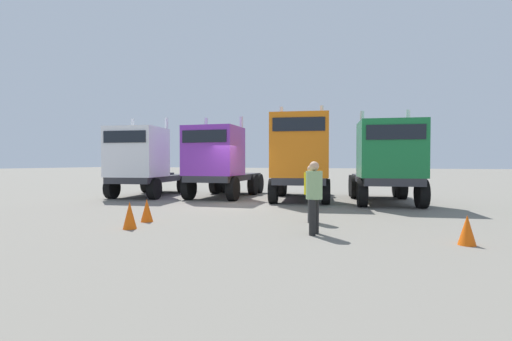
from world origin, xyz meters
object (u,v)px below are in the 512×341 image
at_px(semi_truck_green, 387,162).
at_px(visitor_in_hivis, 311,189).
at_px(semi_truck_purple, 219,161).
at_px(visitor_with_camera, 314,192).
at_px(traffic_cone_near, 147,210).
at_px(semi_truck_white, 144,162).
at_px(traffic_cone_far, 130,215).
at_px(semi_truck_orange, 300,157).
at_px(traffic_cone_mid, 467,230).

height_order(semi_truck_green, visitor_in_hivis, semi_truck_green).
bearing_deg(semi_truck_purple, visitor_with_camera, 35.11).
bearing_deg(semi_truck_green, traffic_cone_near, -52.19).
bearing_deg(traffic_cone_near, semi_truck_purple, 99.59).
relative_size(visitor_in_hivis, visitor_with_camera, 0.94).
xyz_separation_m(semi_truck_purple, visitor_with_camera, (6.21, -7.35, -0.77)).
bearing_deg(semi_truck_purple, visitor_in_hivis, 40.90).
bearing_deg(semi_truck_white, traffic_cone_far, 25.37).
bearing_deg(traffic_cone_far, visitor_with_camera, 11.89).
relative_size(semi_truck_white, semi_truck_purple, 1.06).
xyz_separation_m(visitor_with_camera, traffic_cone_near, (-5.00, 0.14, -0.69)).
relative_size(semi_truck_green, visitor_with_camera, 3.52).
xyz_separation_m(semi_truck_green, traffic_cone_near, (-6.53, -7.29, -1.44)).
distance_m(semi_truck_orange, traffic_cone_far, 8.87).
bearing_deg(visitor_with_camera, semi_truck_white, -27.98).
xyz_separation_m(semi_truck_orange, traffic_cone_far, (-2.55, -8.34, -1.65)).
bearing_deg(semi_truck_orange, semi_truck_white, -95.50).
height_order(semi_truck_orange, visitor_with_camera, semi_truck_orange).
xyz_separation_m(visitor_with_camera, traffic_cone_far, (-4.68, -0.99, -0.67)).
relative_size(semi_truck_white, traffic_cone_near, 9.29).
xyz_separation_m(semi_truck_white, traffic_cone_near, (5.08, -6.42, -1.46)).
bearing_deg(semi_truck_green, traffic_cone_far, -46.79).
distance_m(semi_truck_purple, visitor_with_camera, 9.66).
relative_size(semi_truck_purple, traffic_cone_mid, 9.19).
xyz_separation_m(semi_truck_white, semi_truck_purple, (3.86, 0.79, 0.01)).
xyz_separation_m(semi_truck_purple, traffic_cone_far, (1.53, -8.34, -1.44)).
xyz_separation_m(semi_truck_orange, traffic_cone_mid, (5.40, -7.36, -1.68)).
distance_m(semi_truck_white, traffic_cone_mid, 14.94).
bearing_deg(traffic_cone_mid, semi_truck_green, 103.08).
relative_size(visitor_in_hivis, traffic_cone_far, 2.32).
bearing_deg(traffic_cone_far, traffic_cone_mid, 7.03).
bearing_deg(traffic_cone_mid, traffic_cone_far, -172.97).
height_order(semi_truck_orange, traffic_cone_mid, semi_truck_orange).
xyz_separation_m(traffic_cone_near, traffic_cone_far, (0.31, -1.13, 0.02)).
bearing_deg(visitor_with_camera, visitor_in_hivis, -70.45).
relative_size(semi_truck_white, traffic_cone_far, 8.68).
relative_size(visitor_in_hivis, traffic_cone_near, 2.49).
bearing_deg(visitor_with_camera, traffic_cone_near, 3.50).
relative_size(visitor_with_camera, traffic_cone_mid, 2.76).
height_order(semi_truck_white, visitor_in_hivis, semi_truck_white).
xyz_separation_m(semi_truck_green, visitor_in_hivis, (-2.00, -5.64, -0.81)).
bearing_deg(visitor_in_hivis, semi_truck_purple, 128.60).
height_order(visitor_with_camera, traffic_cone_far, visitor_with_camera).
distance_m(semi_truck_purple, semi_truck_orange, 4.09).
height_order(visitor_in_hivis, traffic_cone_near, visitor_in_hivis).
relative_size(semi_truck_purple, visitor_in_hivis, 3.54).
relative_size(semi_truck_purple, semi_truck_green, 0.94).
height_order(semi_truck_green, traffic_cone_near, semi_truck_green).
bearing_deg(semi_truck_green, traffic_cone_mid, 2.74).
bearing_deg(semi_truck_white, visitor_with_camera, 46.76).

